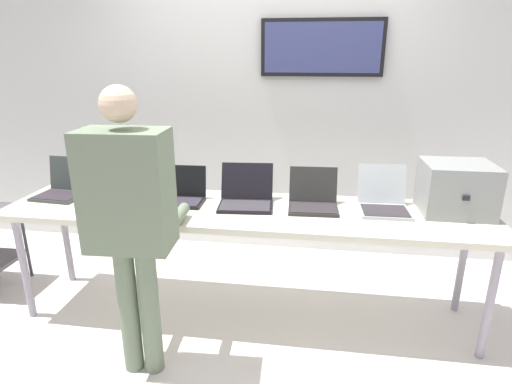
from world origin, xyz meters
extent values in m
cube|color=silver|center=(0.00, 0.00, -0.02)|extent=(8.00, 8.00, 0.04)
cube|color=silver|center=(0.00, 1.13, 1.28)|extent=(8.00, 0.06, 2.55)
cube|color=black|center=(0.46, 1.08, 1.81)|extent=(0.99, 0.05, 0.45)
cube|color=#3A4172|center=(0.46, 1.06, 1.81)|extent=(0.93, 0.02, 0.39)
cube|color=beige|center=(0.00, 0.00, 0.78)|extent=(3.18, 0.70, 0.04)
cylinder|color=gray|center=(-1.49, -0.25, 0.38)|extent=(0.05, 0.05, 0.76)
cylinder|color=gray|center=(1.49, -0.25, 0.38)|extent=(0.05, 0.05, 0.76)
cylinder|color=gray|center=(-1.49, 0.25, 0.38)|extent=(0.05, 0.05, 0.76)
cylinder|color=gray|center=(1.49, 0.25, 0.38)|extent=(0.05, 0.05, 0.76)
cube|color=gray|center=(1.33, 0.13, 0.96)|extent=(0.42, 0.37, 0.32)
cube|color=black|center=(1.33, -0.06, 0.96)|extent=(0.04, 0.01, 0.03)
cube|color=#353C3A|center=(-1.34, 0.03, 0.81)|extent=(0.34, 0.27, 0.02)
cube|color=#30282F|center=(-1.34, 0.02, 0.82)|extent=(0.31, 0.22, 0.00)
cube|color=#353C3A|center=(-1.33, 0.17, 0.94)|extent=(0.32, 0.08, 0.24)
cube|color=black|center=(-1.33, 0.18, 0.94)|extent=(0.29, 0.06, 0.21)
cube|color=#393B3F|center=(-0.90, 0.03, 0.81)|extent=(0.33, 0.24, 0.02)
cube|color=#352934|center=(-0.90, 0.02, 0.82)|extent=(0.30, 0.19, 0.00)
cube|color=#393B3F|center=(-0.89, 0.19, 0.92)|extent=(0.32, 0.11, 0.21)
cube|color=white|center=(-0.89, 0.19, 0.92)|extent=(0.30, 0.09, 0.19)
cube|color=black|center=(-0.45, 0.03, 0.81)|extent=(0.31, 0.23, 0.02)
cube|color=#302B37|center=(-0.45, 0.02, 0.82)|extent=(0.28, 0.18, 0.00)
cube|color=black|center=(-0.46, 0.15, 0.92)|extent=(0.31, 0.05, 0.21)
cube|color=white|center=(-0.46, 0.16, 0.92)|extent=(0.28, 0.04, 0.19)
cube|color=black|center=(0.00, 0.02, 0.81)|extent=(0.37, 0.28, 0.02)
cube|color=#353136|center=(0.00, 0.00, 0.82)|extent=(0.34, 0.23, 0.00)
cube|color=black|center=(-0.02, 0.19, 0.93)|extent=(0.36, 0.13, 0.23)
cube|color=#3C5181|center=(-0.02, 0.19, 0.93)|extent=(0.33, 0.11, 0.20)
cube|color=#272725|center=(0.44, 0.03, 0.81)|extent=(0.33, 0.25, 0.02)
cube|color=#2D292B|center=(0.44, 0.02, 0.82)|extent=(0.30, 0.20, 0.00)
cube|color=#272725|center=(0.44, 0.18, 0.93)|extent=(0.32, 0.09, 0.23)
cube|color=#294E80|center=(0.44, 0.19, 0.93)|extent=(0.29, 0.08, 0.20)
cube|color=#ADB5B7|center=(0.90, 0.05, 0.81)|extent=(0.32, 0.27, 0.02)
cube|color=#2F292E|center=(0.90, 0.04, 0.82)|extent=(0.29, 0.22, 0.00)
cube|color=#ADB5B7|center=(0.89, 0.22, 0.94)|extent=(0.31, 0.10, 0.25)
cube|color=black|center=(0.89, 0.23, 0.94)|extent=(0.28, 0.08, 0.22)
cylinder|color=slate|center=(-0.56, -0.63, 0.40)|extent=(0.11, 0.11, 0.79)
cylinder|color=slate|center=(-0.44, -0.63, 0.40)|extent=(0.11, 0.11, 0.79)
cube|color=slate|center=(-0.50, -0.63, 1.10)|extent=(0.45, 0.28, 0.63)
sphere|color=beige|center=(-0.50, -0.63, 1.54)|extent=(0.18, 0.18, 0.18)
cylinder|color=slate|center=(-0.68, -0.35, 0.85)|extent=(0.08, 0.32, 0.07)
cylinder|color=slate|center=(-0.35, -0.33, 0.85)|extent=(0.08, 0.32, 0.07)
cylinder|color=#2D291E|center=(-0.83, -0.25, 0.84)|extent=(0.09, 0.09, 0.09)
cylinder|color=#333338|center=(-1.86, 0.25, 0.32)|extent=(0.02, 0.02, 0.65)
camera|label=1|loc=(0.44, -2.53, 1.77)|focal=29.24mm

